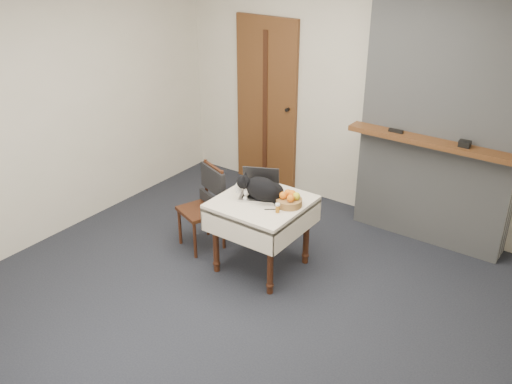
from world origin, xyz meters
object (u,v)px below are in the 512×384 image
Objects in this scene: side_table at (262,212)px; cream_jar at (239,189)px; pill_bottle at (278,208)px; cat at (263,190)px; chair at (208,196)px; fruit_basket at (289,200)px; door at (267,104)px; laptop at (259,189)px.

cream_jar reaches higher than side_table.
cream_jar is 0.53m from pill_bottle.
side_table is 0.22m from cat.
cat is 0.62× the size of chair.
fruit_basket reaches higher than cream_jar.
door is 3.82× the size of cat.
laptop is 0.33m from fruit_basket.
fruit_basket is 0.95m from chair.
laptop is 0.63m from chair.
cream_jar is 0.44m from chair.
laptop is (0.97, -1.52, -0.24)m from door.
cat is at bearing 153.58° from pill_bottle.
cat reaches higher than pill_bottle.
side_table is 0.21m from laptop.
side_table is at bearing -3.80° from cream_jar.
door is at bearing 116.19° from cream_jar.
chair is at bearing 155.52° from cat.
chair is at bearing 176.36° from side_table.
door is 28.73× the size of cream_jar.
laptop is 0.12m from cat.
laptop is 0.50× the size of chair.
pill_bottle is at bearing -23.87° from side_table.
pill_bottle is 0.36× the size of fruit_basket.
laptop reaches higher than pill_bottle.
side_table is 0.31m from fruit_basket.
side_table is at bearing -68.85° from laptop.
cream_jar is at bearing -175.14° from fruit_basket.
chair is (-0.68, 0.03, -0.27)m from cat.
fruit_basket is (0.52, 0.04, 0.02)m from cream_jar.
pill_bottle is (0.32, -0.18, -0.02)m from laptop.
cat is 7.52× the size of cream_jar.
chair is at bearing -178.74° from fruit_basket.
chair is (-0.67, 0.04, -0.05)m from side_table.
side_table is 0.30m from pill_bottle.
laptop is 6.04× the size of cream_jar.
cat is 0.26m from fruit_basket.
pill_bottle is at bearing -48.12° from cat.
side_table is 1.49× the size of cat.
cream_jar is at bearing 166.45° from pill_bottle.
chair reaches higher than fruit_basket.
laptop is at bearing 136.02° from side_table.
door reaches higher than cream_jar.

